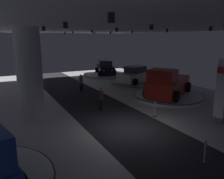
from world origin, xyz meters
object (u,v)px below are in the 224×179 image
object	(u,v)px
display_car_deep_right	(105,68)
display_car_far_right	(136,75)
visitor_walking_far	(81,82)
visitor_walking_near	(101,97)
display_platform_mid_right	(168,96)
display_platform_deep_right	(105,75)
display_platform_far_right	(136,83)
pickup_truck_mid_right	(168,84)
column_left	(30,75)

from	to	relation	value
display_car_deep_right	display_car_far_right	world-z (taller)	display_car_deep_right
display_car_far_right	visitor_walking_far	size ratio (longest dim) A/B	2.87
display_car_far_right	visitor_walking_near	world-z (taller)	display_car_far_right
display_car_far_right	display_platform_mid_right	world-z (taller)	display_car_far_right
display_platform_deep_right	display_platform_far_right	distance (m)	6.32
display_platform_far_right	display_platform_mid_right	distance (m)	5.89
display_car_deep_right	pickup_truck_mid_right	xyz separation A→B (m)	(-0.42, -12.34, 0.14)
column_left	display_platform_far_right	bearing A→B (deg)	27.14
visitor_walking_near	visitor_walking_far	xyz separation A→B (m)	(0.71, 5.90, 0.00)
column_left	display_platform_mid_right	world-z (taller)	column_left
display_platform_far_right	pickup_truck_mid_right	world-z (taller)	pickup_truck_mid_right
display_platform_deep_right	visitor_walking_near	size ratio (longest dim) A/B	3.54
visitor_walking_near	visitor_walking_far	distance (m)	5.94
visitor_walking_near	visitor_walking_far	world-z (taller)	same
column_left	display_platform_mid_right	size ratio (longest dim) A/B	0.97
display_platform_deep_right	display_platform_far_right	size ratio (longest dim) A/B	1.09
column_left	display_car_deep_right	bearing A→B (deg)	48.32
display_platform_far_right	display_platform_mid_right	size ratio (longest dim) A/B	0.91
display_platform_far_right	display_platform_mid_right	bearing A→B (deg)	-96.71
display_platform_deep_right	display_platform_mid_right	size ratio (longest dim) A/B	0.99
display_car_deep_right	display_platform_mid_right	size ratio (longest dim) A/B	0.80
display_platform_mid_right	column_left	bearing A→B (deg)	179.91
display_platform_mid_right	pickup_truck_mid_right	xyz separation A→B (m)	(-0.27, -0.17, 1.06)
display_platform_mid_right	pickup_truck_mid_right	world-z (taller)	pickup_truck_mid_right
column_left	display_platform_far_right	world-z (taller)	column_left
display_platform_far_right	display_car_far_right	distance (m)	0.88
display_platform_far_right	display_car_far_right	size ratio (longest dim) A/B	1.13
display_platform_deep_right	display_platform_far_right	bearing A→B (deg)	-84.98
column_left	visitor_walking_near	world-z (taller)	column_left
display_platform_far_right	visitor_walking_near	size ratio (longest dim) A/B	3.25
display_car_deep_right	visitor_walking_far	size ratio (longest dim) A/B	2.86
display_platform_far_right	display_platform_deep_right	bearing A→B (deg)	95.02
column_left	display_platform_deep_right	world-z (taller)	column_left
pickup_truck_mid_right	visitor_walking_far	world-z (taller)	pickup_truck_mid_right
display_platform_mid_right	visitor_walking_near	distance (m)	6.29
display_platform_far_right	display_platform_mid_right	world-z (taller)	display_platform_mid_right
display_platform_mid_right	pickup_truck_mid_right	size ratio (longest dim) A/B	1.01
display_car_deep_right	display_car_far_right	bearing A→B (deg)	-85.35
display_car_far_right	visitor_walking_near	size ratio (longest dim) A/B	2.87
pickup_truck_mid_right	display_car_far_right	bearing A→B (deg)	81.17
pickup_truck_mid_right	visitor_walking_far	distance (m)	7.81
display_car_deep_right	visitor_walking_far	world-z (taller)	display_car_deep_right
column_left	display_platform_far_right	xyz separation A→B (m)	(11.37, 5.83, -2.60)
column_left	visitor_walking_far	bearing A→B (deg)	47.32
display_platform_far_right	visitor_walking_far	size ratio (longest dim) A/B	3.25
column_left	display_platform_mid_right	xyz separation A→B (m)	(10.68, -0.02, -2.59)
display_platform_deep_right	display_platform_mid_right	world-z (taller)	display_platform_deep_right
column_left	visitor_walking_far	size ratio (longest dim) A/B	3.46
visitor_walking_far	display_car_far_right	bearing A→B (deg)	2.14
display_car_deep_right	display_platform_far_right	xyz separation A→B (m)	(0.54, -6.33, -0.93)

